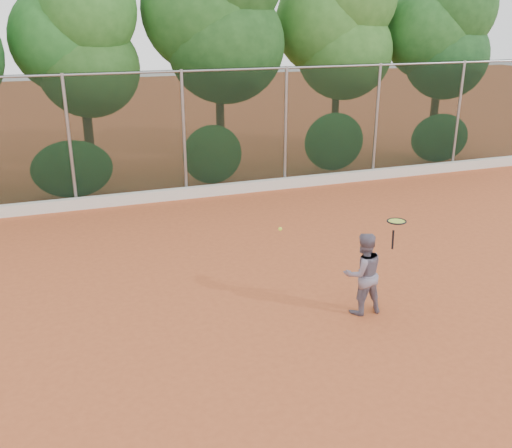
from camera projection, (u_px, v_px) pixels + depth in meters
name	position (u px, v px, depth m)	size (l,w,h in m)	color
ground	(275.00, 309.00, 10.02)	(80.00, 80.00, 0.00)	#B6542B
concrete_curb	(188.00, 193.00, 16.00)	(24.00, 0.20, 0.30)	silver
tennis_player	(363.00, 273.00, 9.69)	(0.71, 0.55, 1.46)	slate
chainlink_fence	(184.00, 131.00, 15.57)	(24.09, 0.09, 3.50)	black
foliage_backdrop	(146.00, 31.00, 16.27)	(23.70, 3.63, 7.55)	#45311A
tennis_racket	(396.00, 223.00, 9.37)	(0.43, 0.43, 0.53)	black
tennis_ball_in_flight	(280.00, 229.00, 9.22)	(0.06, 0.06, 0.06)	#CAEC35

